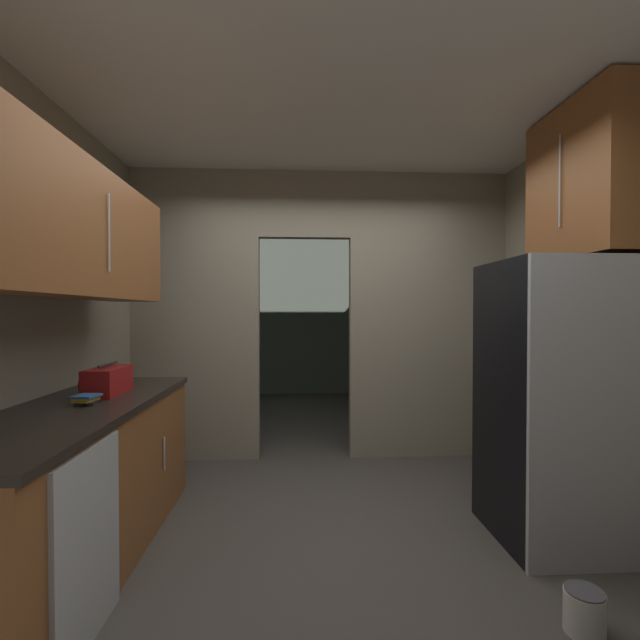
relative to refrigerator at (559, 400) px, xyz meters
The scene contains 12 objects.
ground 1.63m from the refrigerator, behind, with size 20.00×20.00×0.00m, color #47423D.
kitchen_overhead_slab 2.43m from the refrigerator, 159.67° to the left, with size 4.00×7.11×0.06m, color silver.
kitchen_partition 2.17m from the refrigerator, 130.03° to the left, with size 3.60×0.12×2.76m.
adjoining_room_shell 4.10m from the refrigerator, 109.88° to the left, with size 3.60×3.33×2.76m.
refrigerator is the anchor object (origin of this frame).
lower_cabinet_run 2.87m from the refrigerator, behind, with size 0.69×2.07×0.89m.
dishwasher 2.65m from the refrigerator, 164.05° to the right, with size 0.02×0.56×0.83m.
upper_cabinet_counterside 3.01m from the refrigerator, behind, with size 0.36×1.86×0.72m.
upper_cabinet_fridgeside 1.41m from the refrigerator, 22.77° to the left, with size 0.36×0.86×0.99m.
boombox 2.82m from the refrigerator, behind, with size 0.19×0.37×0.20m.
book_stack 2.80m from the refrigerator, behind, with size 0.14×0.14×0.05m.
paint_can 1.15m from the refrigerator, 115.28° to the right, with size 0.17×0.17×0.19m.
Camera 1 is at (-0.25, -2.61, 1.41)m, focal length 24.11 mm.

